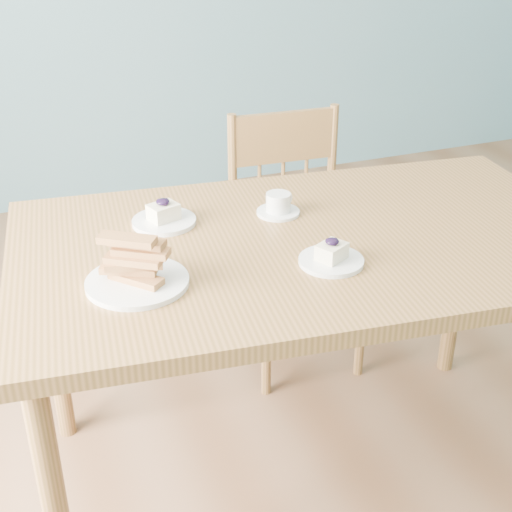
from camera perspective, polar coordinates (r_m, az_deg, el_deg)
room at (r=1.85m, az=16.94°, el=16.85°), size 5.01×5.01×2.71m
dining_table at (r=1.93m, az=4.18°, el=-0.69°), size 1.64×1.06×0.83m
dining_chair at (r=2.63m, az=3.15°, el=1.10°), size 0.45×0.44×0.94m
cheesecake_plate_near at (r=1.76m, az=6.05°, el=-0.08°), size 0.16×0.16×0.07m
cheesecake_plate_far at (r=1.97m, az=-7.38°, el=3.08°), size 0.18×0.18×0.07m
coffee_cup at (r=2.01m, az=1.81°, el=4.09°), size 0.12×0.12×0.06m
biscotti_plate at (r=1.66m, az=-9.57°, el=-0.98°), size 0.24×0.24×0.13m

